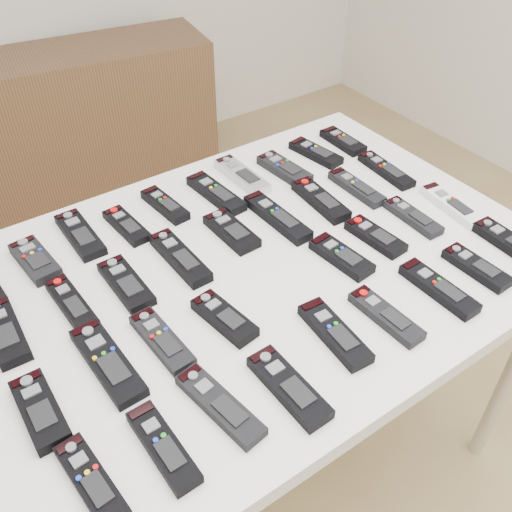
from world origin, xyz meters
TOP-DOWN VIEW (x-y plane):
  - ground at (0.00, 0.00)m, footprint 4.00×4.00m
  - table at (-0.00, 0.11)m, footprint 1.25×0.88m
  - sideboard at (0.08, 1.78)m, footprint 1.42×0.59m
  - remote_1 at (-0.40, 0.38)m, footprint 0.07×0.15m
  - remote_2 at (-0.28, 0.41)m, footprint 0.06×0.18m
  - remote_3 at (-0.18, 0.38)m, footprint 0.06×0.15m
  - remote_4 at (-0.07, 0.40)m, footprint 0.06×0.16m
  - remote_5 at (0.06, 0.37)m, footprint 0.07×0.19m
  - remote_6 at (0.16, 0.40)m, footprint 0.06×0.19m
  - remote_7 at (0.27, 0.36)m, footprint 0.07×0.17m
  - remote_8 at (0.39, 0.38)m, footprint 0.08×0.17m
  - remote_9 at (0.50, 0.39)m, footprint 0.05×0.15m
  - remote_10 at (-0.51, 0.20)m, footprint 0.06×0.17m
  - remote_11 at (-0.38, 0.20)m, footprint 0.05×0.17m
  - remote_12 at (-0.27, 0.20)m, footprint 0.06×0.17m
  - remote_13 at (-0.14, 0.20)m, footprint 0.06×0.19m
  - remote_14 at (0.01, 0.22)m, footprint 0.07×0.16m
  - remote_15 at (0.13, 0.20)m, footprint 0.06×0.21m
  - remote_16 at (0.26, 0.20)m, footprint 0.06×0.19m
  - remote_17 at (0.37, 0.19)m, footprint 0.04×0.17m
  - remote_18 at (0.49, 0.21)m, footprint 0.06×0.18m
  - remote_19 at (-0.52, -0.00)m, footprint 0.06×0.16m
  - remote_20 at (-0.38, 0.03)m, footprint 0.07×0.21m
  - remote_21 at (-0.28, 0.02)m, footprint 0.06×0.17m
  - remote_22 at (-0.15, -0.00)m, footprint 0.07×0.15m
  - remote_23 at (0.16, 0.01)m, footprint 0.07×0.16m
  - remote_24 at (0.27, 0.02)m, footprint 0.06×0.15m
  - remote_25 at (0.39, 0.02)m, footprint 0.05×0.16m
  - remote_26 at (0.51, -0.00)m, footprint 0.07×0.18m
  - remote_27 at (-0.50, -0.17)m, footprint 0.06×0.17m
  - remote_28 at (-0.38, -0.18)m, footprint 0.05×0.17m
  - remote_29 at (-0.26, -0.17)m, footprint 0.08×0.19m
  - remote_30 at (-0.15, -0.20)m, footprint 0.06×0.18m
  - remote_31 at (-0.00, -0.15)m, footprint 0.06×0.18m
  - remote_32 at (0.11, -0.18)m, footprint 0.05×0.17m
  - remote_33 at (0.26, -0.18)m, footprint 0.05×0.18m
  - remote_34 at (0.37, -0.19)m, footprint 0.05×0.15m
  - remote_35 at (0.50, -0.17)m, footprint 0.06×0.18m

SIDE VIEW (x-z plane):
  - ground at x=0.00m, z-range 0.00..0.00m
  - sideboard at x=0.08m, z-range 0.00..0.69m
  - table at x=0.00m, z-range 0.33..1.11m
  - remote_3 at x=-0.18m, z-range 0.78..0.80m
  - remote_18 at x=0.49m, z-range 0.78..0.80m
  - remote_9 at x=0.50m, z-range 0.78..0.80m
  - remote_2 at x=-0.28m, z-range 0.78..0.80m
  - remote_8 at x=0.39m, z-range 0.78..0.80m
  - remote_12 at x=-0.27m, z-range 0.78..0.80m
  - remote_25 at x=0.39m, z-range 0.78..0.80m
  - remote_21 at x=-0.28m, z-range 0.78..0.80m
  - remote_24 at x=0.27m, z-range 0.78..0.80m
  - remote_29 at x=-0.26m, z-range 0.78..0.80m
  - remote_26 at x=0.51m, z-range 0.78..0.80m
  - remote_17 at x=0.37m, z-range 0.78..0.80m
  - remote_4 at x=-0.07m, z-range 0.78..0.80m
  - remote_32 at x=0.11m, z-range 0.78..0.80m
  - remote_11 at x=-0.38m, z-range 0.78..0.80m
  - remote_20 at x=-0.38m, z-range 0.78..0.80m
  - remote_27 at x=-0.50m, z-range 0.78..0.80m
  - remote_34 at x=0.37m, z-range 0.78..0.80m
  - remote_14 at x=0.01m, z-range 0.78..0.80m
  - remote_28 at x=-0.38m, z-range 0.78..0.80m
  - remote_23 at x=0.16m, z-range 0.78..0.80m
  - remote_5 at x=0.06m, z-range 0.78..0.80m
  - remote_1 at x=-0.40m, z-range 0.78..0.80m
  - remote_7 at x=0.27m, z-range 0.78..0.80m
  - remote_6 at x=0.16m, z-range 0.78..0.80m
  - remote_35 at x=0.50m, z-range 0.78..0.80m
  - remote_33 at x=0.26m, z-range 0.78..0.80m
  - remote_31 at x=0.00m, z-range 0.78..0.80m
  - remote_10 at x=-0.51m, z-range 0.78..0.80m
  - remote_16 at x=0.26m, z-range 0.78..0.80m
  - remote_30 at x=-0.15m, z-range 0.78..0.80m
  - remote_22 at x=-0.15m, z-range 0.78..0.80m
  - remote_13 at x=-0.14m, z-range 0.78..0.80m
  - remote_15 at x=0.13m, z-range 0.78..0.80m
  - remote_19 at x=-0.52m, z-range 0.78..0.80m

